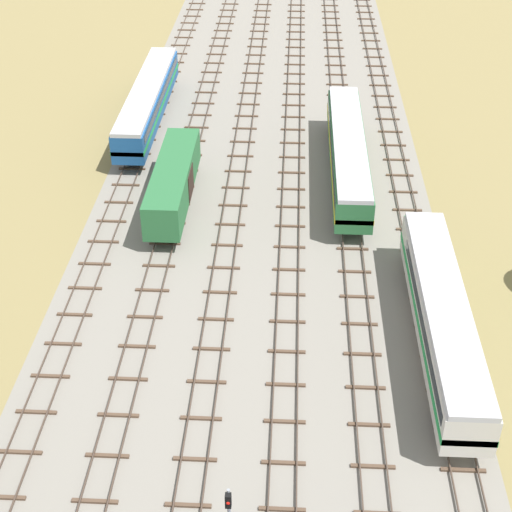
{
  "coord_description": "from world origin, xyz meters",
  "views": [
    {
      "loc": [
        2.36,
        3.61,
        32.6
      ],
      "look_at": [
        0.0,
        49.06,
        1.5
      ],
      "focal_mm": 53.95,
      "sensor_mm": 36.0,
      "label": 1
    }
  ],
  "objects_px": {
    "passenger_coach_centre_right_far": "(348,151)",
    "passenger_coach_far_left_farther": "(148,100)",
    "diesel_railcar_right_mid": "(442,316)",
    "freight_boxcar_left_midfar": "(173,181)"
  },
  "relations": [
    {
      "from": "diesel_railcar_right_mid",
      "to": "passenger_coach_centre_right_far",
      "type": "height_order",
      "value": "same"
    },
    {
      "from": "freight_boxcar_left_midfar",
      "to": "passenger_coach_far_left_farther",
      "type": "bearing_deg",
      "value": 106.65
    },
    {
      "from": "freight_boxcar_left_midfar",
      "to": "passenger_coach_far_left_farther",
      "type": "xyz_separation_m",
      "value": [
        -4.8,
        16.05,
        0.16
      ]
    },
    {
      "from": "diesel_railcar_right_mid",
      "to": "freight_boxcar_left_midfar",
      "type": "relative_size",
      "value": 1.46
    },
    {
      "from": "diesel_railcar_right_mid",
      "to": "freight_boxcar_left_midfar",
      "type": "xyz_separation_m",
      "value": [
        -19.17,
        16.64,
        -0.15
      ]
    },
    {
      "from": "diesel_railcar_right_mid",
      "to": "freight_boxcar_left_midfar",
      "type": "bearing_deg",
      "value": 139.03
    },
    {
      "from": "passenger_coach_centre_right_far",
      "to": "freight_boxcar_left_midfar",
      "type": "bearing_deg",
      "value": -158.11
    },
    {
      "from": "diesel_railcar_right_mid",
      "to": "passenger_coach_far_left_farther",
      "type": "relative_size",
      "value": 0.93
    },
    {
      "from": "passenger_coach_centre_right_far",
      "to": "passenger_coach_far_left_farther",
      "type": "bearing_deg",
      "value": 151.82
    },
    {
      "from": "passenger_coach_centre_right_far",
      "to": "passenger_coach_far_left_farther",
      "type": "height_order",
      "value": "same"
    }
  ]
}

